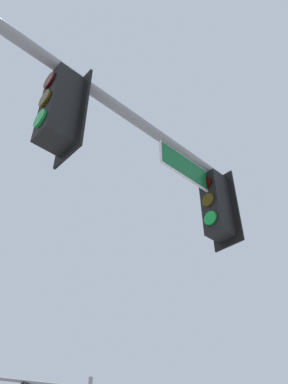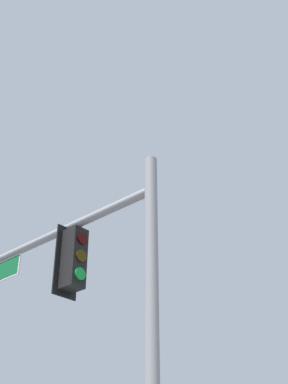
# 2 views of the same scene
# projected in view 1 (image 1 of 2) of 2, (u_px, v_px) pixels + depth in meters

# --- Properties ---
(signal_pole_near) EXTENTS (5.25, 0.66, 6.20)m
(signal_pole_near) POSITION_uv_depth(u_px,v_px,m) (71.00, 150.00, 4.08)
(signal_pole_near) COLOR gray
(signal_pole_near) RESTS_ON ground_plane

